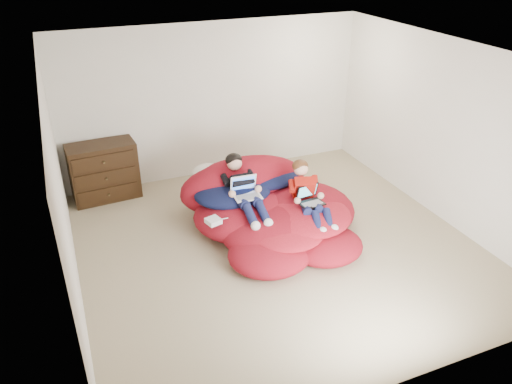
# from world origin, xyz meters

# --- Properties ---
(room_shell) EXTENTS (5.10, 5.10, 2.77)m
(room_shell) POSITION_xyz_m (0.00, 0.00, 0.22)
(room_shell) COLOR tan
(room_shell) RESTS_ON ground
(dresser) EXTENTS (1.02, 0.59, 0.89)m
(dresser) POSITION_xyz_m (-1.90, 2.24, 0.45)
(dresser) COLOR black
(dresser) RESTS_ON ground
(beanbag_pile) EXTENTS (2.34, 2.36, 0.91)m
(beanbag_pile) POSITION_xyz_m (0.11, 0.44, 0.27)
(beanbag_pile) COLOR maroon
(beanbag_pile) RESTS_ON ground
(cream_pillow) EXTENTS (0.45, 0.29, 0.29)m
(cream_pillow) POSITION_xyz_m (-0.56, 1.23, 0.62)
(cream_pillow) COLOR beige
(cream_pillow) RESTS_ON beanbag_pile
(older_boy) EXTENTS (0.32, 1.19, 0.63)m
(older_boy) POSITION_xyz_m (-0.25, 0.61, 0.65)
(older_boy) COLOR black
(older_boy) RESTS_ON beanbag_pile
(younger_boy) EXTENTS (0.39, 1.00, 0.68)m
(younger_boy) POSITION_xyz_m (0.51, 0.16, 0.62)
(younger_boy) COLOR red
(younger_boy) RESTS_ON beanbag_pile
(laptop_white) EXTENTS (0.37, 0.34, 0.26)m
(laptop_white) POSITION_xyz_m (-0.25, 0.50, 0.63)
(laptop_white) COLOR white
(laptop_white) RESTS_ON older_boy
(laptop_black) EXTENTS (0.34, 0.32, 0.23)m
(laptop_black) POSITION_xyz_m (0.51, 0.10, 0.56)
(laptop_black) COLOR black
(laptop_black) RESTS_ON younger_boy
(power_adapter) EXTENTS (0.21, 0.21, 0.06)m
(power_adapter) POSITION_xyz_m (-0.79, 0.25, 0.42)
(power_adapter) COLOR white
(power_adapter) RESTS_ON beanbag_pile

